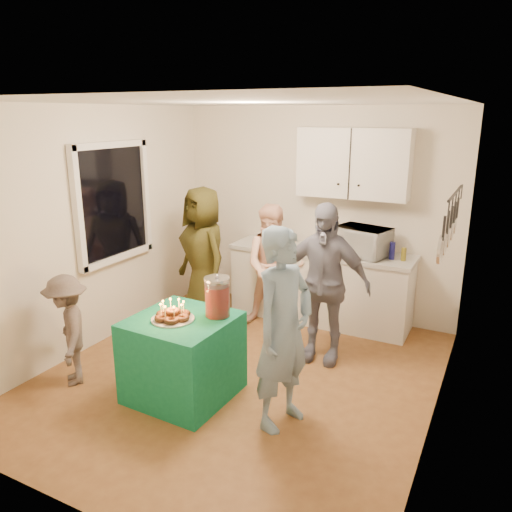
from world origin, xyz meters
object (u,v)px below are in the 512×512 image
at_px(microwave, 362,241).
at_px(woman_back_left, 203,256).
at_px(woman_back_right, 323,283).
at_px(man_birthday, 284,329).
at_px(party_table, 183,357).
at_px(punch_jar, 217,298).
at_px(woman_back_center, 274,266).
at_px(counter, 320,287).
at_px(child_near_left, 68,330).

xyz_separation_m(microwave, woman_back_left, (-1.75, -0.69, -0.23)).
bearing_deg(woman_back_right, man_birthday, -88.16).
relative_size(party_table, woman_back_right, 0.51).
distance_m(punch_jar, woman_back_center, 1.66).
bearing_deg(microwave, punch_jar, -95.67).
distance_m(microwave, woman_back_right, 1.00).
height_order(microwave, punch_jar, microwave).
height_order(party_table, woman_back_center, woman_back_center).
relative_size(woman_back_center, woman_back_right, 0.89).
bearing_deg(microwave, counter, -165.67).
distance_m(man_birthday, child_near_left, 2.11).
bearing_deg(party_table, woman_back_left, 116.26).
bearing_deg(woman_back_right, woman_back_left, 167.03).
bearing_deg(woman_back_left, child_near_left, -73.28).
bearing_deg(man_birthday, microwave, 14.81).
height_order(party_table, woman_back_left, woman_back_left).
relative_size(counter, woman_back_right, 1.31).
xyz_separation_m(counter, party_table, (-0.50, -2.22, -0.05)).
height_order(counter, party_table, counter).
xyz_separation_m(party_table, man_birthday, (0.98, 0.03, 0.46)).
bearing_deg(counter, punch_jar, -96.78).
distance_m(woman_back_center, woman_back_right, 1.01).
relative_size(counter, woman_back_left, 1.31).
xyz_separation_m(microwave, woman_back_center, (-0.95, -0.39, -0.33)).
xyz_separation_m(microwave, party_table, (-0.99, -2.22, -0.69)).
xyz_separation_m(microwave, man_birthday, (-0.02, -2.19, -0.23)).
xyz_separation_m(counter, punch_jar, (-0.24, -2.02, 0.50)).
distance_m(microwave, party_table, 2.53).
bearing_deg(punch_jar, microwave, 70.00).
bearing_deg(punch_jar, woman_back_left, 127.20).
relative_size(punch_jar, child_near_left, 0.31).
height_order(counter, woman_back_right, woman_back_right).
height_order(punch_jar, woman_back_left, woman_back_left).
relative_size(microwave, man_birthday, 0.35).
distance_m(microwave, child_near_left, 3.32).
height_order(microwave, child_near_left, microwave).
bearing_deg(man_birthday, woman_back_right, 20.40).
height_order(microwave, woman_back_center, woman_back_center).
height_order(man_birthday, child_near_left, man_birthday).
xyz_separation_m(punch_jar, woman_back_center, (-0.21, 1.64, -0.18)).
relative_size(man_birthday, woman_back_center, 1.13).
relative_size(microwave, party_table, 0.70).
bearing_deg(punch_jar, party_table, -142.41).
bearing_deg(microwave, party_table, -99.77).
distance_m(counter, child_near_left, 2.98).
relative_size(woman_back_left, woman_back_center, 1.13).
distance_m(woman_back_left, woman_back_center, 0.86).
xyz_separation_m(man_birthday, woman_back_left, (-1.73, 1.50, 0.00)).
distance_m(punch_jar, woman_back_left, 1.68).
bearing_deg(woman_back_right, microwave, 79.17).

